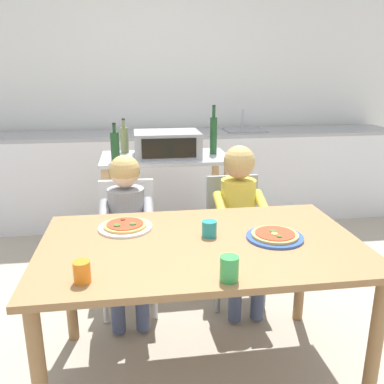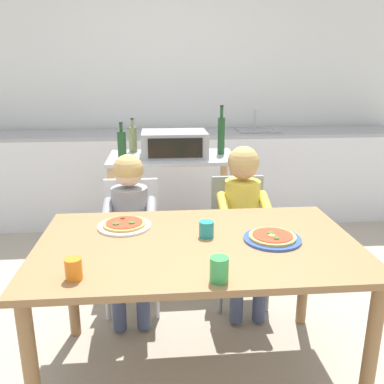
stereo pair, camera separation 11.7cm
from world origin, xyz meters
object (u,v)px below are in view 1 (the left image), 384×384
kitchen_island_cart (166,195)px  bottle_slim_sauce (124,139)px  toaster_oven (167,144)px  drinking_cup_teal (209,229)px  drinking_cup_orange (82,272)px  dining_table (201,259)px  bottle_squat_spirits (115,146)px  dining_chair_left (128,236)px  drinking_cup_green (229,269)px  pizza_plate_white (125,226)px  pizza_plate_blue_rimmed (275,236)px  dining_chair_right (235,229)px  child_in_grey_shirt (127,219)px  bottle_tall_green_wine (213,134)px  child_in_yellow_shirt (240,208)px

kitchen_island_cart → bottle_slim_sauce: bottle_slim_sauce is taller
toaster_oven → drinking_cup_teal: 1.19m
toaster_oven → bottle_slim_sauce: 0.36m
drinking_cup_orange → drinking_cup_teal: bearing=33.6°
dining_table → drinking_cup_teal: size_ratio=19.33×
bottle_squat_spirits → drinking_cup_teal: bearing=-65.7°
toaster_oven → kitchen_island_cart: bearing=142.9°
kitchen_island_cart → dining_chair_left: 0.60m
drinking_cup_green → dining_chair_left: bearing=109.8°
bottle_squat_spirits → bottle_slim_sauce: bearing=79.9°
dining_table → pizza_plate_white: (-0.35, 0.21, 0.10)m
dining_table → drinking_cup_orange: size_ratio=17.61×
drinking_cup_green → dining_table: bearing=96.5°
toaster_oven → pizza_plate_blue_rimmed: size_ratio=1.76×
dining_table → pizza_plate_blue_rimmed: size_ratio=5.51×
dining_chair_right → pizza_plate_white: (-0.70, -0.52, 0.26)m
kitchen_island_cart → toaster_oven: (0.02, -0.01, 0.39)m
kitchen_island_cart → pizza_plate_white: bearing=-105.6°
drinking_cup_green → drinking_cup_teal: bearing=89.4°
bottle_squat_spirits → child_in_grey_shirt: (0.07, -0.49, -0.35)m
bottle_tall_green_wine → bottle_squat_spirits: size_ratio=1.35×
bottle_slim_sauce → dining_table: (0.36, -1.41, -0.34)m
toaster_oven → dining_chair_left: bearing=-120.7°
kitchen_island_cart → pizza_plate_white: 1.07m
bottle_slim_sauce → dining_chair_left: bottle_slim_sauce is taller
child_in_grey_shirt → bottle_slim_sauce: bearing=90.6°
toaster_oven → bottle_squat_spirits: bottle_squat_spirits is taller
bottle_tall_green_wine → drinking_cup_green: 1.67m
dining_chair_right → child_in_yellow_shirt: size_ratio=0.79×
toaster_oven → dining_chair_right: 0.80m
dining_chair_right → child_in_yellow_shirt: bearing=-90.0°
drinking_cup_green → child_in_grey_shirt: bearing=112.1°
bottle_tall_green_wine → bottle_slim_sauce: size_ratio=1.40×
dining_table → child_in_yellow_shirt: size_ratio=1.43×
dining_table → pizza_plate_white: 0.42m
dining_chair_right → drinking_cup_orange: bearing=-129.2°
dining_chair_right → child_in_yellow_shirt: 0.22m
kitchen_island_cart → dining_chair_right: (0.41, -0.50, -0.10)m
dining_chair_left → child_in_yellow_shirt: size_ratio=0.79×
dining_chair_right → pizza_plate_blue_rimmed: bearing=-90.0°
bottle_slim_sauce → drinking_cup_teal: (0.41, -1.35, -0.22)m
dining_table → pizza_plate_white: bearing=148.7°
bottle_tall_green_wine → bottle_squat_spirits: bottle_tall_green_wine is taller
child_in_grey_shirt → bottle_tall_green_wine: bearing=45.7°
dining_table → child_in_grey_shirt: bearing=120.5°
kitchen_island_cart → bottle_slim_sauce: (-0.29, 0.17, 0.40)m
dining_table → dining_chair_left: (-0.35, 0.72, -0.16)m
bottle_slim_sauce → pizza_plate_blue_rimmed: bottle_slim_sauce is taller
drinking_cup_orange → dining_table: bearing=31.5°
bottle_tall_green_wine → toaster_oven: bearing=-173.7°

